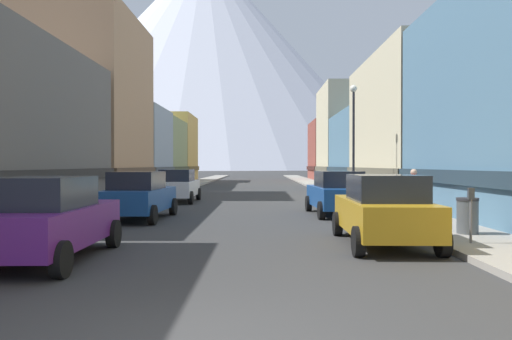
# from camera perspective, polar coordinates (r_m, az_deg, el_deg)

# --- Properties ---
(sidewalk_left) EXTENTS (2.50, 100.00, 0.15)m
(sidewalk_left) POSITION_cam_1_polar(r_m,az_deg,el_deg) (40.93, -9.29, -2.14)
(sidewalk_left) COLOR gray
(sidewalk_left) RESTS_ON ground
(sidewalk_right) EXTENTS (2.50, 100.00, 0.15)m
(sidewalk_right) POSITION_cam_1_polar(r_m,az_deg,el_deg) (40.72, 8.34, -2.16)
(sidewalk_right) COLOR gray
(sidewalk_right) RESTS_ON ground
(storefront_left_2) EXTENTS (9.72, 10.21, 11.79)m
(storefront_left_2) POSITION_cam_1_polar(r_m,az_deg,el_deg) (35.29, -21.10, 6.55)
(storefront_left_2) COLOR tan
(storefront_left_2) RESTS_ON ground
(storefront_left_3) EXTENTS (7.01, 8.20, 6.90)m
(storefront_left_3) POSITION_cam_1_polar(r_m,az_deg,el_deg) (43.72, -14.84, 2.27)
(storefront_left_3) COLOR #99A5B2
(storefront_left_3) RESTS_ON ground
(storefront_left_4) EXTENTS (8.68, 9.10, 6.72)m
(storefront_left_4) POSITION_cam_1_polar(r_m,az_deg,el_deg) (52.31, -13.21, 1.90)
(storefront_left_4) COLOR #8C9966
(storefront_left_4) RESTS_ON ground
(storefront_left_5) EXTENTS (6.49, 9.03, 8.10)m
(storefront_left_5) POSITION_cam_1_polar(r_m,az_deg,el_deg) (61.35, -10.13, 2.34)
(storefront_left_5) COLOR #D8B259
(storefront_left_5) RESTS_ON ground
(storefront_right_2) EXTENTS (8.96, 13.81, 8.76)m
(storefront_right_2) POSITION_cam_1_polar(r_m,az_deg,el_deg) (32.80, 20.40, 4.40)
(storefront_right_2) COLOR beige
(storefront_right_2) RESTS_ON ground
(storefront_right_3) EXTENTS (9.77, 11.37, 6.59)m
(storefront_right_3) POSITION_cam_1_polar(r_m,az_deg,el_deg) (44.91, 15.39, 2.04)
(storefront_right_3) COLOR slate
(storefront_right_3) RESTS_ON ground
(storefront_right_4) EXTENTS (9.22, 10.54, 10.67)m
(storefront_right_4) POSITION_cam_1_polar(r_m,az_deg,el_deg) (55.88, 12.15, 3.80)
(storefront_right_4) COLOR beige
(storefront_right_4) RESTS_ON ground
(storefront_right_5) EXTENTS (6.76, 10.16, 7.79)m
(storefront_right_5) POSITION_cam_1_polar(r_m,az_deg,el_deg) (66.32, 9.20, 2.08)
(storefront_right_5) COLOR brown
(storefront_right_5) RESTS_ON ground
(car_left_0) EXTENTS (2.11, 4.42, 1.78)m
(car_left_0) POSITION_cam_1_polar(r_m,az_deg,el_deg) (11.29, -23.07, -5.18)
(car_left_0) COLOR #591E72
(car_left_0) RESTS_ON ground
(car_left_1) EXTENTS (2.20, 4.46, 1.78)m
(car_left_1) POSITION_cam_1_polar(r_m,az_deg,el_deg) (18.74, -13.41, -2.87)
(car_left_1) COLOR #19478C
(car_left_1) RESTS_ON ground
(car_left_2) EXTENTS (2.07, 4.40, 1.78)m
(car_left_2) POSITION_cam_1_polar(r_m,az_deg,el_deg) (27.17, -9.04, -1.79)
(car_left_2) COLOR silver
(car_left_2) RESTS_ON ground
(car_right_0) EXTENTS (2.13, 4.43, 1.78)m
(car_right_0) POSITION_cam_1_polar(r_m,az_deg,el_deg) (12.82, 14.55, -4.47)
(car_right_0) COLOR #B28419
(car_right_0) RESTS_ON ground
(car_right_1) EXTENTS (2.24, 4.48, 1.78)m
(car_right_1) POSITION_cam_1_polar(r_m,az_deg,el_deg) (20.11, 9.39, -2.62)
(car_right_1) COLOR #19478C
(car_right_1) RESTS_ON ground
(parking_meter_near) EXTENTS (0.14, 0.10, 1.33)m
(parking_meter_near) POSITION_cam_1_polar(r_m,az_deg,el_deg) (12.91, 23.60, -3.95)
(parking_meter_near) COLOR #595960
(parking_meter_near) RESTS_ON sidewalk_right
(trash_bin_right) EXTENTS (0.59, 0.59, 0.98)m
(trash_bin_right) POSITION_cam_1_polar(r_m,az_deg,el_deg) (14.66, 23.27, -4.86)
(trash_bin_right) COLOR #4C5156
(trash_bin_right) RESTS_ON sidewalk_right
(potted_plant_0) EXTENTS (0.53, 0.53, 0.82)m
(potted_plant_0) POSITION_cam_1_polar(r_m,az_deg,el_deg) (23.83, 15.86, -2.97)
(potted_plant_0) COLOR #4C4C51
(potted_plant_0) RESTS_ON sidewalk_right
(pedestrian_0) EXTENTS (0.36, 0.36, 1.73)m
(pedestrian_0) POSITION_cam_1_polar(r_m,az_deg,el_deg) (18.71, 17.79, -2.73)
(pedestrian_0) COLOR maroon
(pedestrian_0) RESTS_ON sidewalk_right
(streetlamp_right) EXTENTS (0.36, 0.36, 5.86)m
(streetlamp_right) POSITION_cam_1_polar(r_m,az_deg,el_deg) (25.10, 11.22, 5.06)
(streetlamp_right) COLOR black
(streetlamp_right) RESTS_ON sidewalk_right
(mountain_backdrop) EXTENTS (205.01, 205.01, 117.82)m
(mountain_backdrop) POSITION_cam_1_polar(r_m,az_deg,el_deg) (272.96, -5.95, 12.62)
(mountain_backdrop) COLOR silver
(mountain_backdrop) RESTS_ON ground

